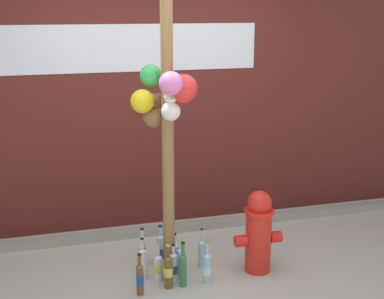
# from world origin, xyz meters

# --- Properties ---
(ground_plane) EXTENTS (14.00, 14.00, 0.00)m
(ground_plane) POSITION_xyz_m (0.00, 0.00, 0.00)
(ground_plane) COLOR #ADA899
(building_wall) EXTENTS (10.00, 0.21, 3.87)m
(building_wall) POSITION_xyz_m (-0.00, 1.64, 1.94)
(building_wall) COLOR #561E19
(building_wall) RESTS_ON ground_plane
(curb_strip) EXTENTS (8.00, 0.12, 0.08)m
(curb_strip) POSITION_xyz_m (0.00, 1.24, 0.04)
(curb_strip) COLOR gray
(curb_strip) RESTS_ON ground_plane
(memorial_post) EXTENTS (0.55, 0.53, 3.05)m
(memorial_post) POSITION_xyz_m (-0.18, 0.29, 1.76)
(memorial_post) COLOR olive
(memorial_post) RESTS_ON ground_plane
(fire_hydrant) EXTENTS (0.44, 0.26, 0.75)m
(fire_hydrant) POSITION_xyz_m (0.63, 0.21, 0.38)
(fire_hydrant) COLOR red
(fire_hydrant) RESTS_ON ground_plane
(bottle_0) EXTENTS (0.06, 0.06, 0.38)m
(bottle_0) POSITION_xyz_m (0.16, 0.39, 0.15)
(bottle_0) COLOR #93CCE0
(bottle_0) RESTS_ON ground_plane
(bottle_1) EXTENTS (0.07, 0.07, 0.35)m
(bottle_1) POSITION_xyz_m (-0.07, 0.27, 0.15)
(bottle_1) COLOR #B2DBEA
(bottle_1) RESTS_ON ground_plane
(bottle_2) EXTENTS (0.07, 0.07, 0.33)m
(bottle_2) POSITION_xyz_m (-0.27, 0.27, 0.13)
(bottle_2) COLOR silver
(bottle_2) RESTS_ON ground_plane
(bottle_3) EXTENTS (0.07, 0.07, 0.38)m
(bottle_3) POSITION_xyz_m (-0.39, 0.34, 0.15)
(bottle_3) COLOR silver
(bottle_3) RESTS_ON ground_plane
(bottle_4) EXTENTS (0.08, 0.08, 0.39)m
(bottle_4) POSITION_xyz_m (-0.21, 0.12, 0.16)
(bottle_4) COLOR brown
(bottle_4) RESTS_ON ground_plane
(bottle_5) EXTENTS (0.06, 0.06, 0.36)m
(bottle_5) POSITION_xyz_m (-0.35, 0.59, 0.15)
(bottle_5) COLOR silver
(bottle_5) RESTS_ON ground_plane
(bottle_6) EXTENTS (0.07, 0.07, 0.36)m
(bottle_6) POSITION_xyz_m (-0.09, 0.40, 0.13)
(bottle_6) COLOR #B2DBEA
(bottle_6) RESTS_ON ground_plane
(bottle_7) EXTENTS (0.07, 0.07, 0.35)m
(bottle_7) POSITION_xyz_m (0.13, 0.12, 0.14)
(bottle_7) COLOR #93CCE0
(bottle_7) RESTS_ON ground_plane
(bottle_8) EXTENTS (0.06, 0.06, 0.40)m
(bottle_8) POSITION_xyz_m (-0.09, 0.12, 0.16)
(bottle_8) COLOR #337038
(bottle_8) RESTS_ON ground_plane
(bottle_9) EXTENTS (0.08, 0.08, 0.38)m
(bottle_9) POSITION_xyz_m (-0.18, 0.57, 0.14)
(bottle_9) COLOR #93CCE0
(bottle_9) RESTS_ON ground_plane
(bottle_10) EXTENTS (0.07, 0.07, 0.35)m
(bottle_10) POSITION_xyz_m (-0.15, 0.21, 0.14)
(bottle_10) COLOR silver
(bottle_10) RESTS_ON ground_plane
(bottle_11) EXTENTS (0.06, 0.06, 0.36)m
(bottle_11) POSITION_xyz_m (-0.46, 0.07, 0.15)
(bottle_11) COLOR brown
(bottle_11) RESTS_ON ground_plane
(litter_0) EXTENTS (0.13, 0.12, 0.01)m
(litter_0) POSITION_xyz_m (0.42, 0.95, 0.00)
(litter_0) COLOR tan
(litter_0) RESTS_ON ground_plane
(litter_2) EXTENTS (0.11, 0.10, 0.01)m
(litter_2) POSITION_xyz_m (1.53, 1.28, 0.00)
(litter_2) COLOR silver
(litter_2) RESTS_ON ground_plane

